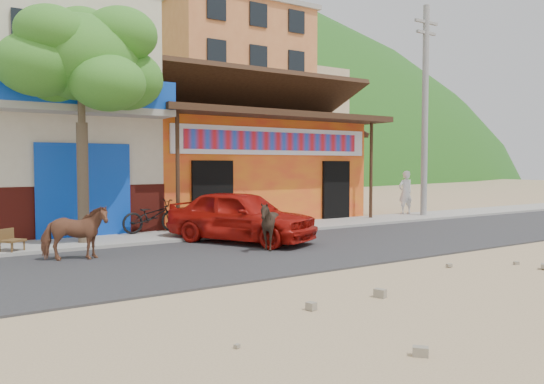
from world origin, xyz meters
The scene contains 15 objects.
ground centered at (0.00, 0.00, 0.00)m, with size 120.00×120.00×0.00m, color #9E825B.
road centered at (0.00, 2.50, 0.02)m, with size 60.00×5.00×0.04m, color #28282B.
sidewalk centered at (0.00, 6.00, 0.06)m, with size 60.00×2.00×0.12m, color gray.
dance_club centered at (2.00, 10.00, 1.80)m, with size 8.00×6.00×3.60m, color orange.
cafe_building centered at (-5.50, 10.00, 3.50)m, with size 7.00×6.00×7.00m, color beige.
apartment_front centered at (9.00, 24.00, 6.00)m, with size 9.00×9.00×12.00m, color #CC723F.
apartment_rear centered at (18.00, 30.00, 5.00)m, with size 8.00×8.00×10.00m, color tan.
tree centered at (-4.60, 5.80, 3.12)m, with size 3.00×3.00×6.00m, color #2D721E, non-canonical shape.
utility_pole centered at (8.20, 6.00, 4.12)m, with size 0.24×0.24×8.00m, color gray.
cow_tan centered at (-5.27, 3.77, 0.62)m, with size 0.63×1.37×1.16m, color brown.
cow_dark centered at (-1.07, 2.65, 0.62)m, with size 0.94×1.06×1.16m, color black.
red_car centered at (-1.00, 4.13, 0.73)m, with size 1.62×4.04×1.37m, color #A7120B.
scooter centered at (-2.48, 6.70, 0.59)m, with size 0.63×1.80×0.95m, color black.
pedestrian centered at (7.94, 6.70, 0.97)m, with size 0.62×0.41×1.71m, color silver.
cafe_chair_right centered at (-6.30, 5.30, 0.59)m, with size 0.44×0.44×0.94m, color #53381B, non-canonical shape.
Camera 1 is at (-7.87, -7.89, 2.08)m, focal length 35.00 mm.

